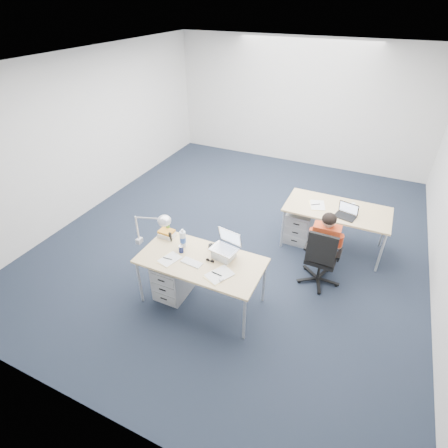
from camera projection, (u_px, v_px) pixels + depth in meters
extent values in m
plane|color=black|center=(241.00, 234.00, 6.15)|extent=(7.00, 7.00, 0.00)
cube|color=beige|center=(301.00, 104.00, 8.01)|extent=(6.00, 0.02, 2.80)
cube|color=beige|center=(74.00, 325.00, 2.73)|extent=(6.00, 0.02, 2.80)
cube|color=beige|center=(92.00, 132.00, 6.41)|extent=(0.02, 7.00, 2.80)
cube|color=white|center=(246.00, 61.00, 4.59)|extent=(6.00, 7.00, 0.01)
cube|color=tan|center=(201.00, 261.00, 4.44)|extent=(1.60, 0.80, 0.03)
cylinder|color=#B7BABC|center=(140.00, 282.00, 4.64)|extent=(0.04, 0.04, 0.70)
cylinder|color=#B7BABC|center=(244.00, 319.00, 4.12)|extent=(0.04, 0.04, 0.70)
cylinder|color=#B7BABC|center=(168.00, 252.00, 5.17)|extent=(0.04, 0.04, 0.70)
cylinder|color=#B7BABC|center=(264.00, 282.00, 4.65)|extent=(0.04, 0.04, 0.70)
cube|color=tan|center=(338.00, 210.00, 5.47)|extent=(1.60, 0.80, 0.03)
cylinder|color=#B7BABC|center=(283.00, 229.00, 5.67)|extent=(0.04, 0.04, 0.70)
cylinder|color=#B7BABC|center=(381.00, 253.00, 5.15)|extent=(0.04, 0.04, 0.70)
cylinder|color=#B7BABC|center=(294.00, 208.00, 6.20)|extent=(0.04, 0.04, 0.70)
cylinder|color=#B7BABC|center=(384.00, 229.00, 5.68)|extent=(0.04, 0.04, 0.70)
cylinder|color=black|center=(319.00, 268.00, 5.05)|extent=(0.04, 0.04, 0.37)
cube|color=black|center=(322.00, 258.00, 4.94)|extent=(0.42, 0.42, 0.07)
cube|color=black|center=(321.00, 249.00, 4.62)|extent=(0.39, 0.05, 0.47)
cube|color=#B73B1A|center=(325.00, 241.00, 4.78)|extent=(0.37, 0.20, 0.49)
sphere|color=tan|center=(329.00, 220.00, 4.59)|extent=(0.19, 0.19, 0.19)
cube|color=#A2A4A7|center=(173.00, 278.00, 4.81)|extent=(0.40, 0.50, 0.55)
cube|color=#A2A4A7|center=(299.00, 225.00, 5.90)|extent=(0.40, 0.50, 0.55)
cube|color=white|center=(192.00, 262.00, 4.38)|extent=(0.29, 0.14, 0.01)
ellipsoid|color=white|center=(221.00, 279.00, 4.11)|extent=(0.07, 0.10, 0.03)
cylinder|color=#151B42|center=(181.00, 249.00, 4.53)|extent=(0.06, 0.06, 0.10)
cylinder|color=silver|center=(183.00, 238.00, 4.60)|extent=(0.09, 0.09, 0.26)
cube|color=silver|center=(167.00, 234.00, 4.82)|extent=(0.23, 0.18, 0.10)
cube|color=black|center=(170.00, 237.00, 4.73)|extent=(0.04, 0.03, 0.13)
cube|color=#FFE493|center=(169.00, 259.00, 4.43)|extent=(0.25, 0.31, 0.01)
cube|color=#FFE493|center=(218.00, 275.00, 4.19)|extent=(0.33, 0.38, 0.01)
cylinder|color=white|center=(353.00, 206.00, 5.45)|extent=(0.07, 0.07, 0.09)
cube|color=white|center=(317.00, 205.00, 5.54)|extent=(0.31, 0.37, 0.01)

